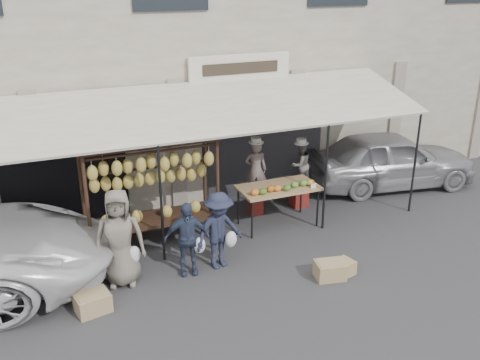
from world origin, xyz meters
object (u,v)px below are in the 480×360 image
Objects in this scene: vendor_left at (256,170)px; crate_near_b at (342,268)px; sedan at (391,159)px; vendor_right at (300,165)px; customer_right at (219,231)px; customer_mid at (187,239)px; crate_far at (93,303)px; banana_rack at (150,173)px; customer_left at (120,238)px; produce_table at (279,189)px; crate_near_a at (330,270)px.

vendor_left is 3.16m from crate_near_b.
crate_near_b is 0.10× the size of sedan.
crate_near_b is at bearing 63.47° from vendor_right.
customer_right is at bearing 69.81° from vendor_left.
crate_far is at bearing -153.27° from customer_mid.
banana_rack is 5.90× the size of crate_near_b.
customer_mid is (1.16, -0.12, -0.19)m from customer_left.
produce_table is 0.95× the size of customer_left.
customer_left is 3.32× the size of crate_far.
customer_mid is 0.94× the size of customer_right.
banana_rack is 4.02m from crate_near_b.
customer_right is at bearing 12.93° from crate_far.
crate_near_a is at bearing -46.92° from customer_right.
sedan is at bearing 15.49° from produce_table.
vendor_left reaches higher than crate_near_a.
crate_near_a is (2.32, -1.15, -0.54)m from customer_mid.
crate_near_a is (3.48, -1.26, -0.73)m from customer_left.
produce_table is 4.55m from crate_far.
crate_near_b is at bearing -4.70° from customer_left.
sedan is (6.04, 2.11, 0.02)m from customer_mid.
sedan is at bearing 41.14° from crate_near_a.
sedan is at bearing 28.64° from customer_mid.
vendor_left reaches higher than crate_near_b.
vendor_left is 3.77m from customer_left.
crate_near_b is 0.82× the size of crate_far.
produce_table reaches higher than crate_far.
banana_rack reaches higher than customer_mid.
banana_rack is 1.46× the size of customer_left.
banana_rack is 1.78m from customer_right.
banana_rack is at bearing 176.45° from produce_table.
vendor_right is at bearing 76.42° from crate_near_b.
crate_near_b is at bearing -14.44° from customer_mid.
vendor_left is 2.45m from customer_right.
vendor_left is 0.96× the size of customer_mid.
customer_mid is 3.18× the size of crate_near_b.
crate_near_b is (-0.73, -3.01, -0.90)m from vendor_right.
vendor_right is 5.70m from crate_far.
vendor_right is 2.47× the size of crate_near_b.
customer_right is at bearing -53.95° from banana_rack.
crate_near_b is at bearing 117.44° from vendor_left.
produce_table is 1.14× the size of customer_right.
sedan is at bearing 8.15° from customer_right.
customer_left is 3.42× the size of crate_near_a.
sedan is at bearing 172.03° from vendor_right.
crate_near_b is at bearing 142.15° from sedan.
customer_right is (0.61, -0.01, 0.05)m from customer_mid.
customer_right is (-1.56, -1.86, -0.32)m from vendor_left.
customer_mid is at bearing 8.13° from customer_left.
vendor_right is at bearing 104.01° from sedan.
crate_near_a is (2.63, -2.41, -1.42)m from banana_rack.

